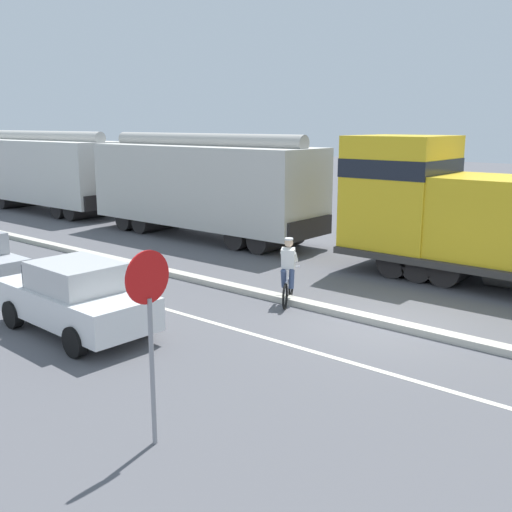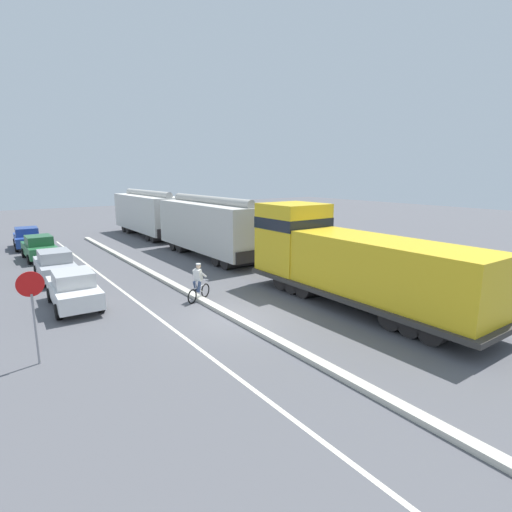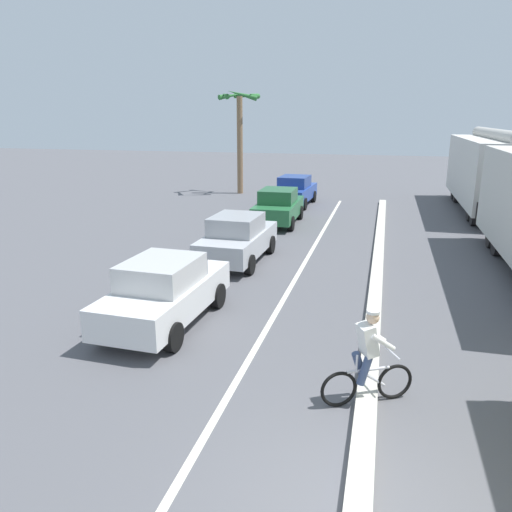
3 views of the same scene
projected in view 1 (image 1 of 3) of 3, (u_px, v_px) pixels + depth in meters
The scene contains 8 objects.
ground_plane at pixel (382, 325), 13.85m from camera, with size 120.00×120.00×0.00m, color #56565B.
median_curb at pixel (199, 279), 17.58m from camera, with size 0.36×36.00×0.16m, color beige.
lane_stripe at pixel (134, 300), 15.80m from camera, with size 0.14×36.00×0.01m, color silver.
hopper_car_lead at pixel (203, 186), 24.06m from camera, with size 2.90×10.60×4.18m.
hopper_car_middle at pixel (45, 172), 31.30m from camera, with size 2.90×10.60×4.18m.
parked_car_white at pixel (75, 297), 13.21m from camera, with size 1.97×4.27×1.62m.
cyclist at pixel (288, 273), 15.35m from camera, with size 1.53×0.86×1.71m.
stop_sign at pixel (149, 311), 8.31m from camera, with size 0.76×0.08×2.88m.
Camera 1 is at (-11.99, -6.19, 4.57)m, focal length 42.00 mm.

